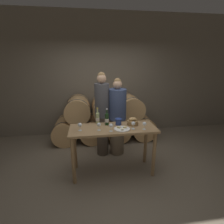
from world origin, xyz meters
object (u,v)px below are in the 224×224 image
cheese_plate (122,129)px  wine_bottle_white (98,118)px  wine_glass_left (99,125)px  wine_glass_right (133,124)px  wine_glass_far_left (80,125)px  wine_glass_far_right (144,124)px  wine_bottle_red (107,119)px  bread_basket (133,122)px  tasting_table (113,135)px  person_right (117,117)px  person_left (102,114)px  blue_crock (118,121)px  wine_glass_center (111,126)px

cheese_plate → wine_bottle_white: bearing=138.2°
wine_glass_left → wine_glass_right: bearing=-2.9°
wine_glass_far_left → wine_glass_far_right: size_ratio=1.00×
wine_bottle_red → wine_glass_left: size_ratio=2.28×
bread_basket → wine_glass_left: bearing=-164.1°
tasting_table → person_right: bearing=73.8°
wine_bottle_red → cheese_plate: wine_bottle_red is taller
person_left → blue_crock: 0.60m
person_left → wine_glass_right: (0.46, -0.79, 0.05)m
person_right → cheese_plate: bearing=-94.1°
person_right → wine_glass_right: size_ratio=12.37×
cheese_plate → wine_glass_right: wine_glass_right is taller
cheese_plate → wine_glass_far_left: (-0.70, 0.05, 0.09)m
tasting_table → wine_glass_far_right: wine_glass_far_right is taller
blue_crock → wine_glass_center: bearing=-122.2°
cheese_plate → wine_glass_left: bearing=177.6°
wine_glass_right → wine_glass_far_right: same height
bread_basket → wine_glass_far_right: bearing=-61.9°
wine_glass_left → tasting_table: bearing=18.3°
wine_bottle_red → wine_bottle_white: 0.19m
tasting_table → wine_glass_left: bearing=-161.7°
tasting_table → wine_glass_far_right: 0.59m
person_left → wine_glass_far_left: person_left is taller
person_left → bread_basket: person_left is taller
cheese_plate → wine_glass_far_left: 0.71m
cheese_plate → wine_glass_right: 0.21m
person_left → wine_glass_center: person_left is taller
wine_glass_center → blue_crock: bearing=57.8°
tasting_table → wine_glass_center: wine_glass_center is taller
wine_glass_far_right → wine_bottle_white: bearing=152.0°
wine_bottle_red → blue_crock: (0.21, -0.03, -0.04)m
bread_basket → wine_glass_far_left: bearing=-171.3°
tasting_table → cheese_plate: size_ratio=5.51×
bread_basket → wine_glass_left: (-0.63, -0.18, 0.04)m
blue_crock → wine_bottle_red: bearing=172.3°
wine_bottle_white → cheese_plate: (0.39, -0.35, -0.10)m
person_right → blue_crock: 0.57m
blue_crock → wine_glass_left: size_ratio=0.87×
person_left → wine_glass_far_left: 0.85m
bread_basket → cheese_plate: bearing=-140.6°
wine_glass_far_left → wine_glass_center: size_ratio=1.00×
wine_glass_far_right → tasting_table: bearing=163.0°
person_left → wine_glass_center: 0.84m
person_left → bread_basket: 0.77m
wine_bottle_red → blue_crock: 0.21m
wine_bottle_red → wine_glass_far_left: (-0.47, -0.20, -0.01)m
tasting_table → cheese_plate: bearing=-35.1°
tasting_table → wine_bottle_red: bearing=120.3°
person_left → wine_glass_right: 0.91m
blue_crock → wine_glass_left: bearing=-150.9°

